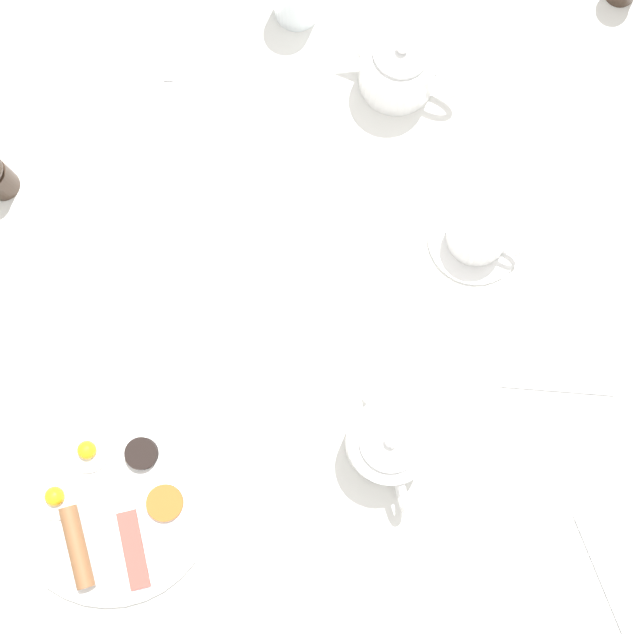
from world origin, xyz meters
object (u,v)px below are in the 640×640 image
(teapot_near, at_px, (400,67))
(spoon_for_tea, at_px, (473,609))
(teapot_far, at_px, (388,443))
(fork_by_plate, at_px, (602,573))
(knife_by_plate, at_px, (170,20))
(teacup_with_saucer_left, at_px, (479,234))
(fork_spare, at_px, (557,386))
(breakfast_plate, at_px, (110,500))

(teapot_near, xyz_separation_m, spoon_for_tea, (0.11, -0.75, -0.05))
(teapot_far, bearing_deg, spoon_for_tea, -166.80)
(fork_by_plate, bearing_deg, knife_by_plate, 128.82)
(fork_by_plate, relative_size, spoon_for_tea, 0.99)
(teapot_far, bearing_deg, teacup_with_saucer_left, -38.63)
(fork_by_plate, bearing_deg, teapot_far, 151.06)
(teapot_near, relative_size, spoon_for_tea, 1.17)
(teacup_with_saucer_left, xyz_separation_m, knife_by_plate, (-0.46, 0.32, -0.03))
(fork_by_plate, height_order, fork_spare, same)
(spoon_for_tea, bearing_deg, fork_by_plate, 16.71)
(teapot_far, relative_size, teacup_with_saucer_left, 1.39)
(knife_by_plate, height_order, fork_spare, same)
(breakfast_plate, bearing_deg, knife_by_plate, 86.66)
(knife_by_plate, distance_m, fork_spare, 0.78)
(fork_spare, bearing_deg, teacup_with_saucer_left, 118.88)
(breakfast_plate, distance_m, teapot_near, 0.73)
(teapot_far, height_order, knife_by_plate, teapot_far)
(breakfast_plate, xyz_separation_m, fork_by_plate, (0.67, -0.08, -0.01))
(teacup_with_saucer_left, bearing_deg, knife_by_plate, 144.77)
(breakfast_plate, height_order, spoon_for_tea, breakfast_plate)
(teacup_with_saucer_left, bearing_deg, breakfast_plate, -142.46)
(teapot_far, relative_size, spoon_for_tea, 1.20)
(spoon_for_tea, xyz_separation_m, fork_spare, (0.12, 0.30, 0.00))
(breakfast_plate, distance_m, teapot_far, 0.39)
(fork_spare, bearing_deg, teapot_near, 117.49)
(breakfast_plate, relative_size, knife_by_plate, 1.46)
(teapot_near, bearing_deg, spoon_for_tea, 120.52)
(teapot_far, bearing_deg, breakfast_plate, 87.07)
(teapot_near, bearing_deg, teacup_with_saucer_left, 138.09)
(teapot_far, relative_size, fork_by_plate, 1.21)
(spoon_for_tea, distance_m, fork_spare, 0.33)
(breakfast_plate, distance_m, fork_spare, 0.64)
(teapot_near, bearing_deg, fork_spare, 139.34)
(breakfast_plate, bearing_deg, teapot_far, 13.06)
(fork_by_plate, bearing_deg, teapot_near, 112.56)
(teacup_with_saucer_left, height_order, spoon_for_tea, teacup_with_saucer_left)
(teapot_far, height_order, fork_spare, teapot_far)
(teapot_far, distance_m, knife_by_plate, 0.71)
(teapot_near, relative_size, teapot_far, 0.97)
(teacup_with_saucer_left, distance_m, fork_spare, 0.24)
(knife_by_plate, height_order, spoon_for_tea, same)
(teapot_near, relative_size, teacup_with_saucer_left, 1.36)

